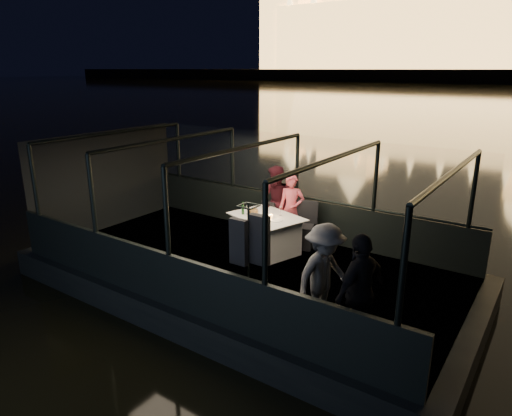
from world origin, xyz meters
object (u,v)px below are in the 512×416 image
Objects in this scene: chair_port_right at (302,227)px; passenger_dark at (360,289)px; dining_table_central at (266,233)px; coat_stand at (249,262)px; person_woman_coral at (291,210)px; passenger_stripe at (324,272)px; person_man_maroon at (277,206)px; chair_port_left at (264,221)px; wine_bottle at (243,207)px.

chair_port_right is 0.60× the size of passenger_dark.
coat_stand is at bearing -62.55° from dining_table_central.
person_woman_coral is 0.95× the size of passenger_stripe.
coat_stand is 1.12× the size of passenger_dark.
passenger_dark is at bearing -30.56° from person_man_maroon.
person_woman_coral is (-1.05, 3.07, -0.15)m from coat_stand.
person_woman_coral is 0.93× the size of passenger_dark.
person_woman_coral is (0.57, 0.22, 0.30)m from chair_port_left.
chair_port_right reaches higher than dining_table_central.
coat_stand is 3.25m from person_woman_coral.
passenger_dark is at bearing -36.33° from dining_table_central.
wine_bottle is (-0.25, -0.94, 0.17)m from person_man_maroon.
chair_port_left is at bearing 83.54° from wine_bottle.
dining_table_central is at bearing -111.07° from passenger_dark.
dining_table_central is 0.80m from chair_port_right.
chair_port_right is at bearing 17.86° from chair_port_left.
chair_port_right is at bearing -123.66° from passenger_dark.
coat_stand is at bearing -49.30° from chair_port_left.
person_man_maroon is at bearing 67.69° from chair_port_left.
dining_table_central is 0.74m from wine_bottle.
passenger_dark is (0.63, -0.19, 0.00)m from passenger_stripe.
person_man_maroon is at bearing -117.52° from passenger_dark.
chair_port_left is 0.46× the size of coat_stand.
passenger_stripe is 3.27m from wine_bottle.
chair_port_left is 4.25m from passenger_dark.
passenger_dark is 6.11× the size of wine_bottle.
passenger_dark is (3.30, -2.64, 0.40)m from chair_port_left.
person_woman_coral is 3.95m from passenger_dark.
passenger_stripe is at bearing -73.18° from chair_port_right.
passenger_stripe reaches higher than person_man_maroon.
wine_bottle is at bearing 72.73° from passenger_stripe.
coat_stand is at bearing 126.56° from passenger_stripe.
wine_bottle reaches higher than chair_port_left.
chair_port_right is at bearing 50.33° from dining_table_central.
wine_bottle is (-0.99, -0.78, 0.47)m from chair_port_right.
passenger_stripe is (2.27, -1.94, 0.47)m from dining_table_central.
passenger_stripe is 0.66m from passenger_dark.
person_woman_coral reaches higher than wine_bottle.
person_man_maroon is (-0.40, 0.05, 0.00)m from person_woman_coral.
passenger_stripe is (2.67, -2.45, 0.40)m from chair_port_left.
dining_table_central is 0.65m from chair_port_left.
coat_stand is 6.81× the size of wine_bottle.
person_woman_coral is 0.92× the size of person_man_maroon.
passenger_stripe is at bearing 21.07° from coat_stand.
chair_port_right is 0.59× the size of person_man_maroon.
chair_port_left is 0.82m from wine_bottle.
chair_port_left is at bearing -113.33° from passenger_dark.
chair_port_left is 0.86× the size of chair_port_right.
coat_stand is (1.62, -2.85, 0.45)m from chair_port_left.
person_man_maroon is 1.03× the size of passenger_stripe.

